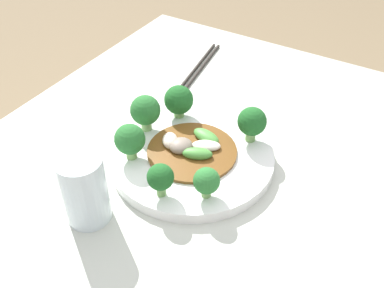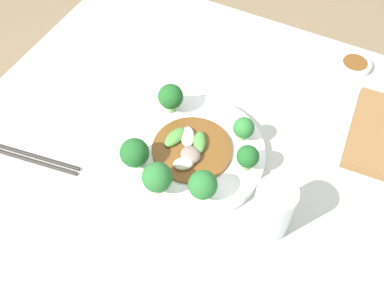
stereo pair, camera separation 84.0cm
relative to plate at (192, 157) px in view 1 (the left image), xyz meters
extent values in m
cylinder|color=white|center=(0.00, 0.00, 0.00)|extent=(0.29, 0.29, 0.02)
cylinder|color=#70A356|center=(0.11, 0.01, 0.02)|extent=(0.02, 0.02, 0.02)
sphere|color=#1E5B23|center=(0.11, 0.01, 0.05)|extent=(0.04, 0.04, 0.04)
cylinder|color=#7AAD5B|center=(-0.08, -0.08, 0.02)|extent=(0.02, 0.02, 0.02)
sphere|color=#1E5B23|center=(-0.08, -0.08, 0.05)|extent=(0.06, 0.06, 0.06)
cylinder|color=#7AAD5B|center=(-0.09, 0.07, 0.02)|extent=(0.02, 0.02, 0.02)
sphere|color=#1E5B23|center=(-0.09, 0.07, 0.05)|extent=(0.05, 0.05, 0.05)
cylinder|color=#7AAD5B|center=(0.08, 0.07, 0.02)|extent=(0.01, 0.01, 0.02)
sphere|color=#2D7533|center=(0.08, 0.07, 0.04)|extent=(0.04, 0.04, 0.04)
cylinder|color=#89B76B|center=(-0.01, -0.11, 0.02)|extent=(0.02, 0.02, 0.02)
sphere|color=#286B2D|center=(-0.01, -0.11, 0.05)|extent=(0.06, 0.06, 0.06)
cylinder|color=#7AAD5B|center=(0.06, -0.08, 0.02)|extent=(0.02, 0.02, 0.02)
sphere|color=#286B2D|center=(0.06, -0.08, 0.05)|extent=(0.05, 0.05, 0.05)
cylinder|color=brown|center=(0.00, 0.00, 0.01)|extent=(0.16, 0.16, 0.01)
ellipsoid|color=silver|center=(-0.02, 0.02, 0.02)|extent=(0.05, 0.06, 0.02)
ellipsoid|color=#4C933D|center=(-0.04, 0.01, 0.02)|extent=(0.04, 0.06, 0.02)
ellipsoid|color=#4C933D|center=(0.01, 0.02, 0.02)|extent=(0.04, 0.06, 0.02)
ellipsoid|color=gray|center=(0.01, -0.02, 0.02)|extent=(0.06, 0.06, 0.02)
ellipsoid|color=beige|center=(0.00, -0.04, 0.02)|extent=(0.05, 0.05, 0.02)
cylinder|color=silver|center=(0.19, -0.07, 0.05)|extent=(0.07, 0.07, 0.12)
cylinder|color=#2D2823|center=(-0.29, -0.15, -0.01)|extent=(0.22, 0.04, 0.01)
cylinder|color=#2D2823|center=(-0.29, -0.16, -0.01)|extent=(0.22, 0.04, 0.01)
camera|label=1|loc=(0.51, 0.31, 0.53)|focal=42.00mm
camera|label=2|loc=(0.23, -0.46, 0.74)|focal=42.00mm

